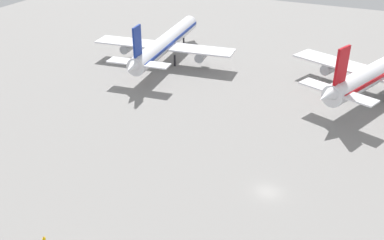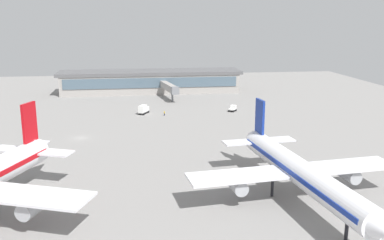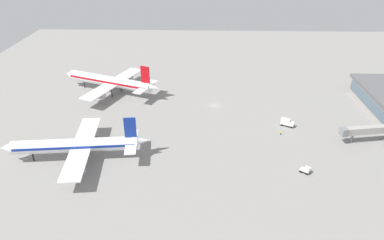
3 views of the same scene
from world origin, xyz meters
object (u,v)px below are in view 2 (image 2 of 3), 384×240
at_px(airplane_taxiing, 299,171).
at_px(catering_truck, 144,109).
at_px(baggage_tug, 233,108).
at_px(ground_crew_worker, 164,113).

height_order(airplane_taxiing, catering_truck, airplane_taxiing).
bearing_deg(airplane_taxiing, baggage_tug, 169.40).
relative_size(catering_truck, ground_crew_worker, 3.51).
height_order(airplane_taxiing, baggage_tug, airplane_taxiing).
bearing_deg(ground_crew_worker, airplane_taxiing, 107.41).
distance_m(airplane_taxiing, catering_truck, 85.77).
xyz_separation_m(catering_truck, ground_crew_worker, (-7.34, 3.91, -0.85)).
xyz_separation_m(airplane_taxiing, ground_crew_worker, (19.97, -77.29, -5.04)).
distance_m(baggage_tug, catering_truck, 33.40).
bearing_deg(catering_truck, ground_crew_worker, -91.67).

